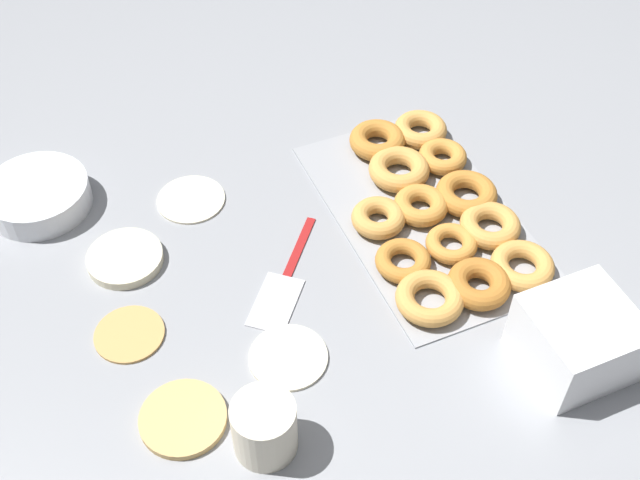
{
  "coord_description": "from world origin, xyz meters",
  "views": [
    {
      "loc": [
        -0.75,
        0.26,
        0.95
      ],
      "look_at": [
        0.02,
        -0.07,
        0.04
      ],
      "focal_mm": 45.0,
      "sensor_mm": 36.0,
      "label": 1
    }
  ],
  "objects_px": {
    "pancake_0": "(183,418)",
    "batter_bowl": "(38,195)",
    "pancake_2": "(191,199)",
    "paper_cup": "(264,427)",
    "pancake_3": "(288,356)",
    "spatula": "(281,289)",
    "pancake_1": "(125,258)",
    "donut_tray": "(434,210)",
    "pancake_4": "(129,333)",
    "container_stack": "(578,339)"
  },
  "relations": [
    {
      "from": "pancake_2",
      "to": "pancake_3",
      "type": "distance_m",
      "value": 0.36
    },
    {
      "from": "pancake_2",
      "to": "donut_tray",
      "type": "bearing_deg",
      "value": -118.97
    },
    {
      "from": "donut_tray",
      "to": "container_stack",
      "type": "distance_m",
      "value": 0.33
    },
    {
      "from": "pancake_0",
      "to": "container_stack",
      "type": "height_order",
      "value": "container_stack"
    },
    {
      "from": "pancake_2",
      "to": "pancake_1",
      "type": "bearing_deg",
      "value": 124.16
    },
    {
      "from": "pancake_1",
      "to": "batter_bowl",
      "type": "height_order",
      "value": "batter_bowl"
    },
    {
      "from": "pancake_0",
      "to": "container_stack",
      "type": "bearing_deg",
      "value": -102.94
    },
    {
      "from": "pancake_2",
      "to": "spatula",
      "type": "height_order",
      "value": "pancake_2"
    },
    {
      "from": "pancake_1",
      "to": "donut_tray",
      "type": "height_order",
      "value": "donut_tray"
    },
    {
      "from": "pancake_0",
      "to": "donut_tray",
      "type": "distance_m",
      "value": 0.53
    },
    {
      "from": "pancake_0",
      "to": "pancake_1",
      "type": "height_order",
      "value": "pancake_1"
    },
    {
      "from": "pancake_2",
      "to": "paper_cup",
      "type": "distance_m",
      "value": 0.48
    },
    {
      "from": "spatula",
      "to": "donut_tray",
      "type": "bearing_deg",
      "value": 138.84
    },
    {
      "from": "donut_tray",
      "to": "batter_bowl",
      "type": "bearing_deg",
      "value": 64.22
    },
    {
      "from": "spatula",
      "to": "pancake_4",
      "type": "bearing_deg",
      "value": -52.09
    },
    {
      "from": "pancake_1",
      "to": "container_stack",
      "type": "bearing_deg",
      "value": -128.83
    },
    {
      "from": "pancake_0",
      "to": "batter_bowl",
      "type": "distance_m",
      "value": 0.5
    },
    {
      "from": "pancake_3",
      "to": "spatula",
      "type": "distance_m",
      "value": 0.12
    },
    {
      "from": "donut_tray",
      "to": "spatula",
      "type": "bearing_deg",
      "value": 98.87
    },
    {
      "from": "pancake_2",
      "to": "batter_bowl",
      "type": "xyz_separation_m",
      "value": [
        0.09,
        0.23,
        0.02
      ]
    },
    {
      "from": "pancake_4",
      "to": "batter_bowl",
      "type": "height_order",
      "value": "batter_bowl"
    },
    {
      "from": "container_stack",
      "to": "paper_cup",
      "type": "height_order",
      "value": "container_stack"
    },
    {
      "from": "pancake_0",
      "to": "pancake_2",
      "type": "xyz_separation_m",
      "value": [
        0.4,
        -0.13,
        -0.0
      ]
    },
    {
      "from": "pancake_2",
      "to": "spatula",
      "type": "distance_m",
      "value": 0.25
    },
    {
      "from": "pancake_0",
      "to": "container_stack",
      "type": "relative_size",
      "value": 0.84
    },
    {
      "from": "pancake_2",
      "to": "container_stack",
      "type": "xyz_separation_m",
      "value": [
        -0.52,
        -0.4,
        0.05
      ]
    },
    {
      "from": "pancake_2",
      "to": "spatula",
      "type": "bearing_deg",
      "value": -164.09
    },
    {
      "from": "pancake_4",
      "to": "container_stack",
      "type": "xyz_separation_m",
      "value": [
        -0.29,
        -0.56,
        0.05
      ]
    },
    {
      "from": "pancake_1",
      "to": "batter_bowl",
      "type": "xyz_separation_m",
      "value": [
        0.18,
        0.1,
        0.01
      ]
    },
    {
      "from": "pancake_1",
      "to": "spatula",
      "type": "bearing_deg",
      "value": -126.39
    },
    {
      "from": "pancake_3",
      "to": "batter_bowl",
      "type": "height_order",
      "value": "batter_bowl"
    },
    {
      "from": "pancake_2",
      "to": "paper_cup",
      "type": "relative_size",
      "value": 1.33
    },
    {
      "from": "pancake_2",
      "to": "paper_cup",
      "type": "height_order",
      "value": "paper_cup"
    },
    {
      "from": "pancake_3",
      "to": "paper_cup",
      "type": "xyz_separation_m",
      "value": [
        -0.11,
        0.08,
        0.04
      ]
    },
    {
      "from": "pancake_0",
      "to": "pancake_3",
      "type": "distance_m",
      "value": 0.17
    },
    {
      "from": "pancake_0",
      "to": "pancake_4",
      "type": "bearing_deg",
      "value": 10.82
    },
    {
      "from": "pancake_3",
      "to": "spatula",
      "type": "height_order",
      "value": "pancake_3"
    },
    {
      "from": "pancake_1",
      "to": "donut_tray",
      "type": "bearing_deg",
      "value": -102.13
    },
    {
      "from": "pancake_3",
      "to": "pancake_4",
      "type": "bearing_deg",
      "value": 57.0
    },
    {
      "from": "pancake_4",
      "to": "donut_tray",
      "type": "relative_size",
      "value": 0.22
    },
    {
      "from": "pancake_1",
      "to": "paper_cup",
      "type": "height_order",
      "value": "paper_cup"
    },
    {
      "from": "pancake_2",
      "to": "batter_bowl",
      "type": "distance_m",
      "value": 0.25
    },
    {
      "from": "pancake_2",
      "to": "pancake_4",
      "type": "relative_size",
      "value": 1.12
    },
    {
      "from": "pancake_1",
      "to": "pancake_2",
      "type": "bearing_deg",
      "value": -55.84
    },
    {
      "from": "pancake_1",
      "to": "pancake_0",
      "type": "bearing_deg",
      "value": -179.63
    },
    {
      "from": "pancake_0",
      "to": "pancake_2",
      "type": "height_order",
      "value": "pancake_0"
    },
    {
      "from": "paper_cup",
      "to": "pancake_4",
      "type": "bearing_deg",
      "value": 26.58
    },
    {
      "from": "paper_cup",
      "to": "pancake_1",
      "type": "bearing_deg",
      "value": 13.38
    },
    {
      "from": "pancake_0",
      "to": "spatula",
      "type": "height_order",
      "value": "pancake_0"
    },
    {
      "from": "pancake_3",
      "to": "container_stack",
      "type": "relative_size",
      "value": 0.81
    }
  ]
}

